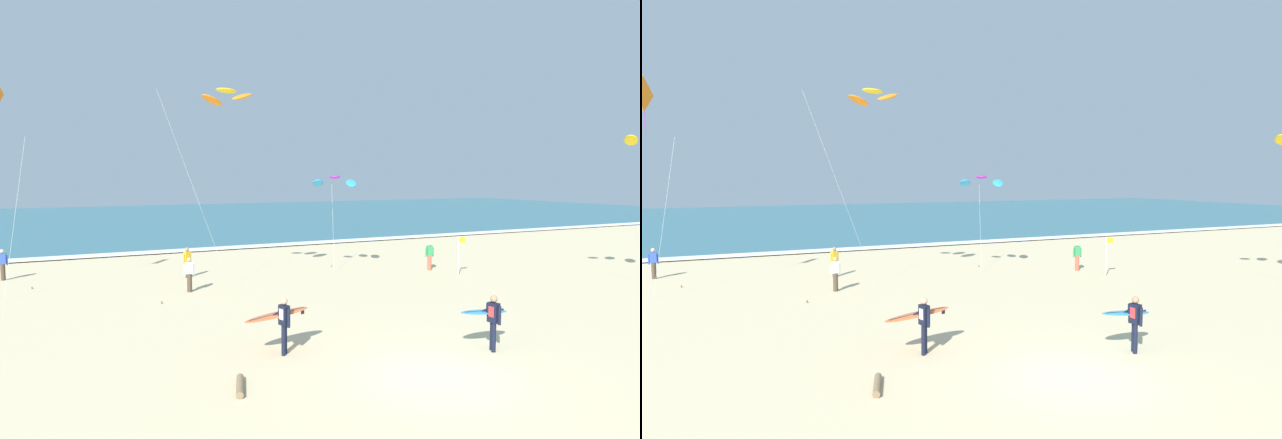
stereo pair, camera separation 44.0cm
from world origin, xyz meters
TOP-DOWN VIEW (x-y plane):
  - ground_plane at (0.00, 0.00)m, footprint 160.00×160.00m
  - ocean_water at (0.00, 55.87)m, footprint 160.00×60.00m
  - shoreline_foam at (0.00, 26.17)m, footprint 160.00×1.72m
  - surfer_lead at (-2.99, 3.55)m, footprint 2.32×1.15m
  - surfer_trailing at (2.84, 1.13)m, footprint 1.95×1.00m
  - kite_arc_violet_mid at (4.31, 14.46)m, footprint 2.64×2.71m
  - kite_arc_golden_high at (-1.88, 13.34)m, footprint 4.65×3.53m
  - bystander_yellow_top at (-3.24, 16.48)m, footprint 0.45×0.31m
  - bystander_green_top at (9.49, 12.88)m, footprint 0.49×0.23m
  - bystander_white_top at (-3.81, 13.03)m, footprint 0.50×0.22m
  - bystander_blue_top at (-11.84, 19.74)m, footprint 0.50×0.22m
  - lifeguard_flag at (9.93, 10.89)m, footprint 0.45×0.05m
  - driftwood_log at (-4.88, 1.44)m, footprint 0.52×1.18m

SIDE VIEW (x-z plane):
  - ground_plane at x=0.00m, z-range 0.00..0.00m
  - ocean_water at x=0.00m, z-range 0.00..0.08m
  - shoreline_foam at x=0.00m, z-range 0.08..0.09m
  - driftwood_log at x=-4.88m, z-range 0.00..0.18m
  - bystander_yellow_top at x=-3.24m, z-range 0.02..1.61m
  - bystander_green_top at x=9.49m, z-range 0.02..1.61m
  - bystander_white_top at x=-3.81m, z-range 0.02..1.61m
  - bystander_blue_top at x=-11.84m, z-range 0.02..1.61m
  - surfer_trailing at x=2.84m, z-range 0.19..1.90m
  - surfer_lead at x=-2.99m, z-range 0.20..1.90m
  - lifeguard_flag at x=9.93m, z-range 0.22..2.32m
  - kite_arc_violet_mid at x=4.31m, z-range 2.33..7.66m
  - kite_arc_golden_high at x=-1.88m, z-range 4.31..13.63m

